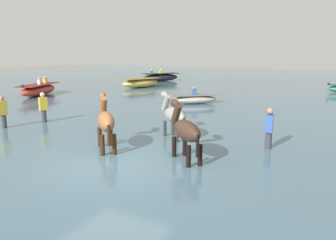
{
  "coord_description": "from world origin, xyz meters",
  "views": [
    {
      "loc": [
        5.34,
        -6.7,
        3.27
      ],
      "look_at": [
        -0.35,
        3.74,
        0.86
      ],
      "focal_mm": 35.64,
      "sensor_mm": 36.0,
      "label": 1
    }
  ],
  "objects_px": {
    "boat_distant_west": "(194,99)",
    "person_wading_close": "(3,115)",
    "horse_trailing_chestnut": "(106,122)",
    "horse_flank_dark_bay": "(186,132)",
    "boat_far_offshore": "(141,83)",
    "person_onlooker_left": "(269,132)",
    "boat_mid_outer": "(161,77)",
    "boat_near_starboard": "(39,90)",
    "person_onlooker_right": "(44,110)",
    "horse_lead_grey": "(174,116)"
  },
  "relations": [
    {
      "from": "boat_far_offshore",
      "to": "boat_near_starboard",
      "type": "bearing_deg",
      "value": -112.21
    },
    {
      "from": "boat_distant_west",
      "to": "person_wading_close",
      "type": "height_order",
      "value": "person_wading_close"
    },
    {
      "from": "horse_flank_dark_bay",
      "to": "boat_distant_west",
      "type": "xyz_separation_m",
      "value": [
        -4.02,
        9.58,
        -0.54
      ]
    },
    {
      "from": "boat_near_starboard",
      "to": "boat_distant_west",
      "type": "bearing_deg",
      "value": 8.83
    },
    {
      "from": "boat_mid_outer",
      "to": "person_wading_close",
      "type": "relative_size",
      "value": 2.46
    },
    {
      "from": "horse_lead_grey",
      "to": "boat_distant_west",
      "type": "relative_size",
      "value": 0.73
    },
    {
      "from": "boat_distant_west",
      "to": "person_onlooker_right",
      "type": "relative_size",
      "value": 1.58
    },
    {
      "from": "boat_mid_outer",
      "to": "person_onlooker_right",
      "type": "bearing_deg",
      "value": -73.82
    },
    {
      "from": "horse_flank_dark_bay",
      "to": "person_wading_close",
      "type": "xyz_separation_m",
      "value": [
        -8.0,
        0.2,
        -0.29
      ]
    },
    {
      "from": "horse_lead_grey",
      "to": "person_onlooker_right",
      "type": "xyz_separation_m",
      "value": [
        -6.09,
        -0.28,
        -0.25
      ]
    },
    {
      "from": "horse_lead_grey",
      "to": "boat_near_starboard",
      "type": "distance_m",
      "value": 14.79
    },
    {
      "from": "boat_far_offshore",
      "to": "person_wading_close",
      "type": "distance_m",
      "value": 16.01
    },
    {
      "from": "horse_flank_dark_bay",
      "to": "person_onlooker_left",
      "type": "height_order",
      "value": "horse_flank_dark_bay"
    },
    {
      "from": "horse_flank_dark_bay",
      "to": "person_onlooker_left",
      "type": "distance_m",
      "value": 2.86
    },
    {
      "from": "boat_mid_outer",
      "to": "person_wading_close",
      "type": "bearing_deg",
      "value": -76.13
    },
    {
      "from": "boat_far_offshore",
      "to": "boat_distant_west",
      "type": "distance_m",
      "value": 9.91
    },
    {
      "from": "boat_far_offshore",
      "to": "person_onlooker_left",
      "type": "xyz_separation_m",
      "value": [
        13.53,
        -13.52,
        0.13
      ]
    },
    {
      "from": "boat_far_offshore",
      "to": "person_wading_close",
      "type": "relative_size",
      "value": 2.36
    },
    {
      "from": "horse_lead_grey",
      "to": "boat_mid_outer",
      "type": "height_order",
      "value": "horse_lead_grey"
    },
    {
      "from": "boat_mid_outer",
      "to": "person_onlooker_left",
      "type": "xyz_separation_m",
      "value": [
        15.15,
        -19.79,
        0.11
      ]
    },
    {
      "from": "horse_flank_dark_bay",
      "to": "boat_distant_west",
      "type": "relative_size",
      "value": 0.76
    },
    {
      "from": "horse_lead_grey",
      "to": "boat_distant_west",
      "type": "xyz_separation_m",
      "value": [
        -2.61,
        7.57,
        -0.5
      ]
    },
    {
      "from": "horse_flank_dark_bay",
      "to": "person_wading_close",
      "type": "distance_m",
      "value": 8.01
    },
    {
      "from": "boat_far_offshore",
      "to": "person_onlooker_left",
      "type": "bearing_deg",
      "value": -44.98
    },
    {
      "from": "boat_distant_west",
      "to": "person_wading_close",
      "type": "relative_size",
      "value": 1.58
    },
    {
      "from": "person_onlooker_left",
      "to": "person_wading_close",
      "type": "distance_m",
      "value": 9.97
    },
    {
      "from": "boat_near_starboard",
      "to": "boat_distant_west",
      "type": "distance_m",
      "value": 11.1
    },
    {
      "from": "horse_trailing_chestnut",
      "to": "person_wading_close",
      "type": "height_order",
      "value": "horse_trailing_chestnut"
    },
    {
      "from": "boat_distant_west",
      "to": "person_onlooker_right",
      "type": "bearing_deg",
      "value": -113.91
    },
    {
      "from": "horse_trailing_chestnut",
      "to": "person_onlooker_right",
      "type": "distance_m",
      "value": 5.33
    },
    {
      "from": "boat_far_offshore",
      "to": "boat_distant_west",
      "type": "bearing_deg",
      "value": -38.56
    },
    {
      "from": "person_onlooker_left",
      "to": "horse_lead_grey",
      "type": "bearing_deg",
      "value": -175.91
    },
    {
      "from": "horse_trailing_chestnut",
      "to": "boat_mid_outer",
      "type": "bearing_deg",
      "value": 115.95
    },
    {
      "from": "boat_distant_west",
      "to": "horse_trailing_chestnut",
      "type": "bearing_deg",
      "value": -81.51
    },
    {
      "from": "boat_near_starboard",
      "to": "person_wading_close",
      "type": "relative_size",
      "value": 2.6
    },
    {
      "from": "person_wading_close",
      "to": "horse_lead_grey",
      "type": "bearing_deg",
      "value": 15.38
    },
    {
      "from": "boat_distant_west",
      "to": "boat_mid_outer",
      "type": "relative_size",
      "value": 0.64
    },
    {
      "from": "horse_flank_dark_bay",
      "to": "boat_near_starboard",
      "type": "bearing_deg",
      "value": 152.27
    },
    {
      "from": "boat_near_starboard",
      "to": "horse_lead_grey",
      "type": "bearing_deg",
      "value": -23.38
    },
    {
      "from": "person_onlooker_left",
      "to": "person_wading_close",
      "type": "xyz_separation_m",
      "value": [
        -9.76,
        -2.04,
        0.0
      ]
    },
    {
      "from": "horse_lead_grey",
      "to": "horse_trailing_chestnut",
      "type": "xyz_separation_m",
      "value": [
        -1.14,
        -2.24,
        0.08
      ]
    },
    {
      "from": "boat_mid_outer",
      "to": "person_onlooker_right",
      "type": "distance_m",
      "value": 21.13
    },
    {
      "from": "horse_trailing_chestnut",
      "to": "boat_mid_outer",
      "type": "relative_size",
      "value": 0.51
    },
    {
      "from": "person_wading_close",
      "to": "horse_flank_dark_bay",
      "type": "bearing_deg",
      "value": -1.44
    },
    {
      "from": "boat_distant_west",
      "to": "person_onlooker_right",
      "type": "xyz_separation_m",
      "value": [
        -3.48,
        -7.85,
        0.25
      ]
    },
    {
      "from": "boat_far_offshore",
      "to": "boat_near_starboard",
      "type": "relative_size",
      "value": 0.91
    },
    {
      "from": "person_onlooker_right",
      "to": "boat_far_offshore",
      "type": "bearing_deg",
      "value": 106.93
    },
    {
      "from": "boat_distant_west",
      "to": "boat_far_offshore",
      "type": "bearing_deg",
      "value": 141.44
    },
    {
      "from": "horse_flank_dark_bay",
      "to": "person_onlooker_left",
      "type": "bearing_deg",
      "value": 51.83
    },
    {
      "from": "boat_near_starboard",
      "to": "person_onlooker_left",
      "type": "distance_m",
      "value": 17.67
    }
  ]
}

